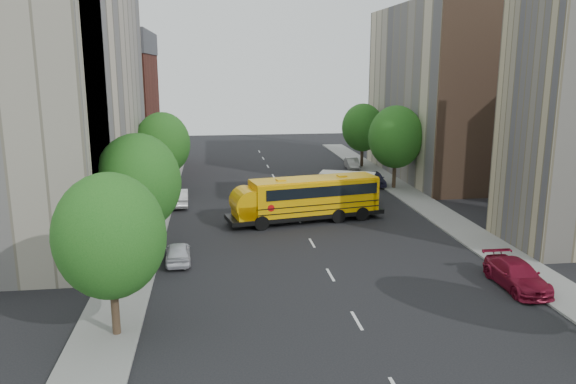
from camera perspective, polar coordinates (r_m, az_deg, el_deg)
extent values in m
plane|color=black|center=(40.18, 1.95, -4.34)|extent=(120.00, 120.00, 0.00)
cube|color=slate|center=(44.70, -13.88, -2.86)|extent=(3.00, 80.00, 0.12)
cube|color=slate|center=(47.95, 14.60, -1.85)|extent=(3.00, 80.00, 0.12)
cube|color=silver|center=(49.71, 0.01, -0.98)|extent=(0.15, 64.00, 0.01)
cube|color=#BCAD97|center=(45.36, -22.73, 9.50)|extent=(10.00, 26.00, 20.00)
cube|color=maroon|center=(67.05, -17.75, 7.60)|extent=(10.00, 15.00, 13.00)
cube|color=beige|center=(35.42, -26.77, 6.05)|extent=(10.00, 7.00, 17.00)
cube|color=beige|center=(62.90, 15.43, 9.74)|extent=(10.00, 22.00, 18.00)
cube|color=brown|center=(52.96, 20.10, 8.95)|extent=(10.10, 0.30, 18.00)
cylinder|color=yellow|center=(74.58, 20.72, 16.33)|extent=(1.00, 1.00, 35.00)
cylinder|color=#38281C|center=(26.41, -17.15, -11.14)|extent=(0.36, 0.36, 2.70)
ellipsoid|color=#154F15|center=(25.29, -17.64, -4.27)|extent=(4.80, 4.80, 5.52)
cylinder|color=#38281C|center=(35.67, -14.65, -4.56)|extent=(0.36, 0.36, 2.88)
ellipsoid|color=#154F15|center=(34.82, -14.97, 0.99)|extent=(5.12, 5.12, 5.89)
cylinder|color=#38281C|center=(53.07, -12.44, 1.14)|extent=(0.36, 0.36, 2.81)
ellipsoid|color=#154F15|center=(52.50, -12.62, 4.81)|extent=(4.99, 4.99, 5.74)
cylinder|color=#38281C|center=(55.70, 10.74, 1.83)|extent=(0.36, 0.36, 2.95)
ellipsoid|color=#154F15|center=(55.15, 10.89, 5.52)|extent=(5.25, 5.25, 6.04)
cylinder|color=#38281C|center=(67.03, 7.51, 3.67)|extent=(0.36, 0.36, 2.74)
ellipsoid|color=#154F15|center=(66.59, 7.60, 6.51)|extent=(4.86, 4.86, 5.59)
cube|color=black|center=(43.39, 1.78, -2.22)|extent=(12.50, 5.07, 0.33)
cube|color=#F4AD04|center=(43.32, 2.74, -0.33)|extent=(10.14, 4.56, 2.50)
cube|color=#F4AD04|center=(41.77, -4.66, -1.92)|extent=(2.41, 2.83, 1.09)
cube|color=black|center=(41.75, -3.17, -0.06)|extent=(1.02, 2.56, 1.31)
cube|color=#F4AD04|center=(43.05, 2.76, 1.33)|extent=(10.10, 4.34, 0.15)
cube|color=black|center=(43.28, 3.02, 0.40)|extent=(9.30, 4.45, 0.82)
cube|color=black|center=(43.52, 2.73, -1.44)|extent=(10.15, 4.62, 0.07)
cube|color=black|center=(43.42, 2.74, -0.89)|extent=(10.15, 4.62, 0.07)
cube|color=#F4AD04|center=(45.34, 8.58, 0.13)|extent=(0.68, 2.70, 2.50)
cube|color=#F4AD04|center=(42.05, -0.97, 1.22)|extent=(0.77, 0.77, 0.11)
cube|color=#F4AD04|center=(43.99, 5.80, 1.67)|extent=(0.77, 0.77, 0.11)
cylinder|color=#F4AD04|center=(41.64, -4.67, -1.20)|extent=(2.73, 2.90, 2.29)
cylinder|color=red|center=(40.70, -2.07, -1.73)|extent=(0.54, 0.15, 0.54)
cylinder|color=black|center=(40.88, -3.13, -3.25)|extent=(1.13, 0.53, 1.09)
cylinder|color=black|center=(43.41, -4.11, -2.31)|extent=(1.13, 0.53, 1.09)
cylinder|color=black|center=(43.08, 5.41, -2.46)|extent=(1.13, 0.53, 1.09)
cylinder|color=black|center=(45.49, 4.01, -1.61)|extent=(1.13, 0.53, 1.09)
cylinder|color=black|center=(44.00, 8.00, -2.20)|extent=(1.13, 0.53, 1.09)
cylinder|color=black|center=(46.36, 6.49, -1.39)|extent=(1.13, 0.53, 1.09)
cube|color=black|center=(50.27, 5.44, -0.31)|extent=(6.28, 4.05, 0.30)
cube|color=silver|center=(49.98, 6.03, 0.83)|extent=(4.95, 3.45, 1.79)
cube|color=silver|center=(50.47, 3.00, 0.65)|extent=(1.99, 2.27, 1.19)
cube|color=silver|center=(49.80, 6.06, 1.89)|extent=(5.17, 3.61, 0.12)
cylinder|color=black|center=(49.69, 2.77, -0.51)|extent=(0.87, 0.54, 0.84)
cylinder|color=black|center=(51.60, 3.20, -0.02)|extent=(0.87, 0.54, 0.84)
cylinder|color=black|center=(49.31, 5.50, -0.66)|extent=(0.87, 0.54, 0.84)
cylinder|color=black|center=(51.22, 5.83, -0.16)|extent=(0.87, 0.54, 0.84)
cylinder|color=black|center=(49.05, 8.03, -0.80)|extent=(0.87, 0.54, 0.84)
cylinder|color=black|center=(50.98, 8.26, -0.30)|extent=(0.87, 0.54, 0.84)
imported|color=silver|center=(35.09, -11.11, -6.04)|extent=(1.70, 3.82, 1.28)
imported|color=silver|center=(49.07, -11.03, -0.53)|extent=(1.72, 4.52, 1.47)
imported|color=maroon|center=(33.07, 22.22, -7.81)|extent=(2.08, 5.00, 1.44)
imported|color=#393760|center=(57.05, 8.82, 1.36)|extent=(1.81, 4.14, 1.39)
imported|color=gray|center=(65.88, 6.54, 2.90)|extent=(1.65, 3.96, 1.27)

